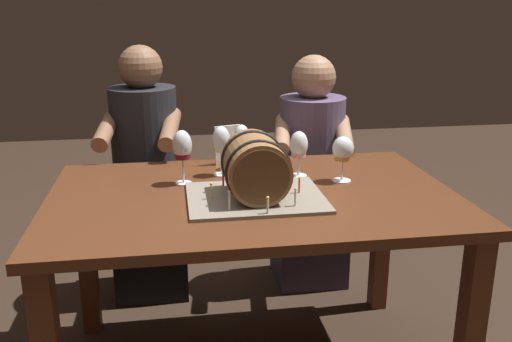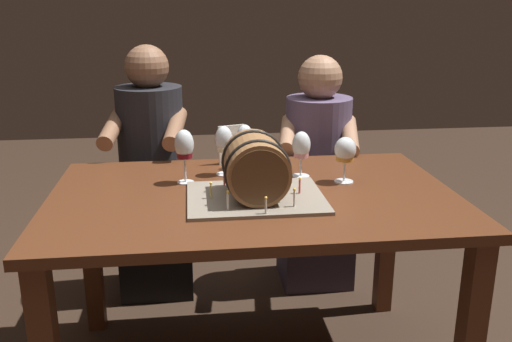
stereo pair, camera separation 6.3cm
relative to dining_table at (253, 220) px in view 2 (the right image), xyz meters
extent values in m
cube|color=#562D19|center=(0.00, 0.00, 0.09)|extent=(1.41, 0.90, 0.03)
cube|color=#562D19|center=(0.65, -0.39, -0.28)|extent=(0.07, 0.07, 0.70)
cube|color=#562D19|center=(-0.65, 0.39, -0.28)|extent=(0.07, 0.07, 0.70)
cube|color=#562D19|center=(0.65, 0.39, -0.28)|extent=(0.07, 0.07, 0.70)
cube|color=gray|center=(0.00, -0.07, 0.11)|extent=(0.46, 0.36, 0.01)
cylinder|color=olive|center=(0.00, -0.07, 0.22)|extent=(0.21, 0.24, 0.21)
cylinder|color=brown|center=(0.00, -0.19, 0.22)|extent=(0.18, 0.00, 0.18)
cylinder|color=brown|center=(0.00, 0.06, 0.22)|extent=(0.18, 0.00, 0.18)
torus|color=black|center=(0.00, -0.13, 0.22)|extent=(0.22, 0.01, 0.22)
torus|color=black|center=(0.00, 0.00, 0.22)|extent=(0.22, 0.01, 0.22)
cylinder|color=#D64C47|center=(0.15, -0.06, 0.14)|extent=(0.01, 0.01, 0.05)
sphere|color=#F9C64C|center=(0.15, -0.06, 0.17)|extent=(0.01, 0.01, 0.01)
cylinder|color=#EAD666|center=(0.12, 0.04, 0.14)|extent=(0.01, 0.01, 0.05)
sphere|color=#F9C64C|center=(0.12, 0.04, 0.17)|extent=(0.01, 0.01, 0.01)
cylinder|color=#EAD666|center=(0.00, 0.10, 0.14)|extent=(0.01, 0.01, 0.04)
sphere|color=#F9C64C|center=(0.00, 0.10, 0.17)|extent=(0.01, 0.01, 0.01)
cylinder|color=#D64C47|center=(-0.10, 0.06, 0.14)|extent=(0.01, 0.01, 0.05)
sphere|color=#F9C64C|center=(-0.10, 0.06, 0.17)|extent=(0.01, 0.01, 0.01)
cylinder|color=#EAD666|center=(-0.15, -0.07, 0.14)|extent=(0.01, 0.01, 0.05)
sphere|color=#F9C64C|center=(-0.15, -0.07, 0.17)|extent=(0.01, 0.01, 0.01)
cylinder|color=silver|center=(-0.10, -0.19, 0.14)|extent=(0.01, 0.01, 0.05)
sphere|color=#F9C64C|center=(-0.10, -0.19, 0.18)|extent=(0.01, 0.01, 0.01)
cylinder|color=silver|center=(0.01, -0.23, 0.14)|extent=(0.01, 0.01, 0.05)
sphere|color=#F9C64C|center=(0.01, -0.23, 0.17)|extent=(0.01, 0.01, 0.01)
cylinder|color=silver|center=(0.11, -0.18, 0.14)|extent=(0.01, 0.01, 0.05)
sphere|color=#F9C64C|center=(0.11, -0.18, 0.17)|extent=(0.01, 0.01, 0.01)
cylinder|color=white|center=(0.35, 0.08, 0.11)|extent=(0.07, 0.07, 0.00)
cylinder|color=white|center=(0.35, 0.08, 0.15)|extent=(0.01, 0.01, 0.08)
ellipsoid|color=white|center=(0.35, 0.08, 0.23)|extent=(0.08, 0.08, 0.09)
cylinder|color=#C6842D|center=(0.35, 0.08, 0.20)|extent=(0.07, 0.07, 0.03)
cylinder|color=white|center=(-0.24, 0.14, 0.11)|extent=(0.06, 0.06, 0.00)
cylinder|color=white|center=(-0.24, 0.14, 0.15)|extent=(0.01, 0.01, 0.09)
ellipsoid|color=white|center=(-0.24, 0.14, 0.25)|extent=(0.07, 0.07, 0.11)
cylinder|color=maroon|center=(-0.24, 0.14, 0.22)|extent=(0.06, 0.06, 0.04)
cylinder|color=white|center=(-0.09, 0.23, 0.11)|extent=(0.06, 0.06, 0.00)
cylinder|color=white|center=(-0.09, 0.23, 0.15)|extent=(0.01, 0.01, 0.09)
ellipsoid|color=white|center=(-0.09, 0.23, 0.25)|extent=(0.07, 0.07, 0.10)
cylinder|color=beige|center=(-0.09, 0.23, 0.22)|extent=(0.05, 0.05, 0.04)
cylinder|color=white|center=(0.20, 0.17, 0.11)|extent=(0.07, 0.07, 0.00)
cylinder|color=white|center=(0.20, 0.17, 0.14)|extent=(0.01, 0.01, 0.07)
ellipsoid|color=white|center=(0.20, 0.17, 0.23)|extent=(0.07, 0.07, 0.10)
cylinder|color=pink|center=(0.20, 0.17, 0.20)|extent=(0.06, 0.06, 0.04)
cylinder|color=white|center=(0.00, 0.30, 0.11)|extent=(0.07, 0.07, 0.00)
cylinder|color=white|center=(0.00, 0.30, 0.15)|extent=(0.01, 0.01, 0.08)
ellipsoid|color=white|center=(0.00, 0.30, 0.23)|extent=(0.07, 0.07, 0.10)
cube|color=silver|center=(-0.05, 0.38, 0.18)|extent=(0.11, 0.04, 0.16)
cube|color=black|center=(-0.39, 0.71, -0.40)|extent=(0.34, 0.32, 0.45)
cylinder|color=#232328|center=(-0.39, 0.71, 0.10)|extent=(0.34, 0.34, 0.56)
sphere|color=brown|center=(-0.39, 0.71, 0.47)|extent=(0.20, 0.20, 0.20)
cylinder|color=brown|center=(-0.28, 0.56, 0.22)|extent=(0.11, 0.31, 0.14)
cylinder|color=brown|center=(-0.55, 0.60, 0.22)|extent=(0.11, 0.31, 0.14)
cube|color=#372D40|center=(0.39, 0.71, -0.40)|extent=(0.34, 0.32, 0.45)
cylinder|color=#5B4C6B|center=(0.39, 0.71, 0.07)|extent=(0.37, 0.37, 0.49)
sphere|color=#A87A5B|center=(0.39, 0.71, 0.41)|extent=(0.21, 0.21, 0.21)
cylinder|color=#A87A5B|center=(0.50, 0.55, 0.16)|extent=(0.14, 0.32, 0.14)
cylinder|color=#A87A5B|center=(0.23, 0.61, 0.16)|extent=(0.14, 0.32, 0.14)
camera|label=1|loc=(-0.27, -1.82, 0.75)|focal=39.11mm
camera|label=2|loc=(-0.21, -1.83, 0.75)|focal=39.11mm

